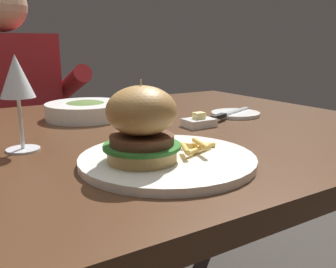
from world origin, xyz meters
TOP-DOWN VIEW (x-y plane):
  - dining_table at (0.00, 0.00)m, footprint 1.46×0.99m
  - main_plate at (0.01, -0.27)m, footprint 0.31×0.31m
  - burger_sandwich at (-0.04, -0.27)m, footprint 0.13×0.13m
  - fries_pile at (0.07, -0.28)m, footprint 0.10×0.09m
  - wine_glass at (-0.18, -0.05)m, footprint 0.07×0.07m
  - bread_plate at (0.41, -0.00)m, footprint 0.14×0.14m
  - table_knife at (0.37, -0.02)m, footprint 0.20×0.09m
  - butter_dish at (0.24, -0.06)m, footprint 0.08×0.06m
  - soup_bowl at (0.03, 0.19)m, footprint 0.22×0.22m
  - diner_person at (-0.07, 0.77)m, footprint 0.51×0.36m

SIDE VIEW (x-z plane):
  - diner_person at x=-0.07m, z-range -0.02..1.15m
  - dining_table at x=0.00m, z-range 0.30..1.04m
  - bread_plate at x=0.41m, z-range 0.74..0.75m
  - main_plate at x=0.01m, z-range 0.74..0.75m
  - butter_dish at x=0.24m, z-range 0.73..0.77m
  - table_knife at x=0.37m, z-range 0.75..0.76m
  - fries_pile at x=0.07m, z-range 0.75..0.77m
  - soup_bowl at x=0.03m, z-range 0.74..0.79m
  - burger_sandwich at x=-0.04m, z-range 0.75..0.88m
  - wine_glass at x=-0.18m, z-range 0.78..0.97m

